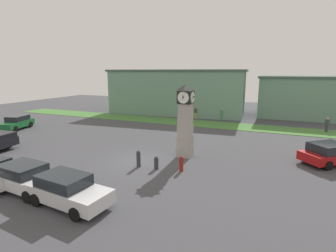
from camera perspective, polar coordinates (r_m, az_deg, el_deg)
The scene contains 15 objects.
ground_plane at distance 19.21m, azimuth -6.55°, elevation -7.64°, with size 82.58×82.58×0.00m, color #424247.
clock_tower at distance 19.56m, azimuth 3.80°, elevation 1.01°, with size 1.44×1.38×5.43m.
bollard_near_tower at distance 17.97m, azimuth -6.44°, elevation -7.04°, with size 0.28×0.28×1.16m.
bollard_mid_row at distance 17.54m, azimuth -2.57°, elevation -7.97°, with size 0.29×0.29×0.88m.
bollard_far_row at distance 17.18m, azimuth 2.92°, elevation -8.17°, with size 0.26×0.26×1.00m.
car_near_tower at distance 16.39m, azimuth -28.59°, elevation -9.77°, with size 4.27×2.23×1.46m.
car_by_building at distance 13.88m, azimuth -21.02°, elevation -12.85°, with size 4.45×2.23×1.51m.
car_far_lot at distance 33.82m, azimuth -30.07°, elevation 0.68°, with size 2.73×4.36×1.49m.
car_silver_hatch at distance 21.65m, azimuth 31.89°, elevation -5.05°, with size 4.49×4.30×1.49m.
pedestrian_near_bench at distance 35.65m, azimuth 11.66°, elevation 2.73°, with size 0.27×0.42×1.55m.
pedestrian_crossing_lot at distance 32.42m, azimuth 31.34°, elevation 0.39°, with size 0.43×0.46×1.60m.
pedestrian_by_cars at distance 36.18m, azimuth 6.12°, elevation 3.08°, with size 0.40×0.47×1.59m.
warehouse_blue_far at distance 40.54m, azimuth 2.13°, elevation 7.51°, with size 20.85×9.63×6.60m.
storefront_low_left at distance 41.85m, azimuth 27.92°, elevation 5.67°, with size 12.71×8.73×5.72m.
grass_verge_far at distance 33.96m, azimuth 0.65°, elevation 1.06°, with size 49.55×4.13×0.04m, color #477A38.
Camera 1 is at (9.05, -15.69, 6.39)m, focal length 28.00 mm.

